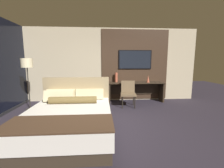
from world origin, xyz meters
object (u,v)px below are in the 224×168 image
Objects in this scene: tv at (135,60)px; floor_lamp at (27,67)px; vase_short at (148,79)px; desk at (136,88)px; book at (127,82)px; desk_chair at (128,91)px; bed at (70,118)px; vase_tall at (116,77)px.

tv reaches higher than floor_lamp.
desk is at bearing 167.65° from vase_short.
desk_chair is at bearing -97.25° from book.
bed is 3.04m from book.
tv is at bearing 68.90° from desk_chair.
vase_tall is (2.86, 0.87, -0.43)m from floor_lamp.
vase_short is (2.45, 2.36, 0.57)m from bed.
bed is at bearing -136.08° from vase_short.
bed is at bearing -126.97° from tv.
bed is 2.54m from floor_lamp.
desk is at bearing 50.87° from bed.
desk is at bearing -4.51° from book.
vase_short is at bearing -33.37° from tv.
floor_lamp reaches higher than desk_chair.
tv is 0.90m from vase_short.
bed is at bearing -125.50° from desk_chair.
vase_short is (4.05, 0.69, -0.48)m from floor_lamp.
bed is at bearing -116.38° from vase_tall.
vase_tall is 1.21m from vase_short.
floor_lamp is at bearing -166.03° from book.
book is at bearing 170.83° from vase_short.
tv is 5.03× the size of book.
tv reaches higher than vase_tall.
floor_lamp reaches higher than bed.
floor_lamp is 6.37× the size of book.
vase_short is (0.45, -0.30, -0.72)m from tv.
desk_chair reaches higher than book.
bed is 2.49× the size of desk_chair.
vase_tall is (-0.35, 0.68, 0.42)m from desk_chair.
floor_lamp is at bearing 133.82° from bed.
desk is 8.20× the size of book.
book reaches higher than desk.
floor_lamp is 4.52× the size of vase_tall.
desk_chair is at bearing 49.23° from bed.
desk_chair is at bearing 3.51° from floor_lamp.
bed is 3.57m from tv.
desk_chair is at bearing -149.52° from vase_short.
vase_tall is (-0.74, -0.12, -0.67)m from tv.
vase_short is at bearing -8.48° from vase_tall.
bed is 3.18m from desk.
vase_short is 0.78m from book.
bed reaches higher than desk.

